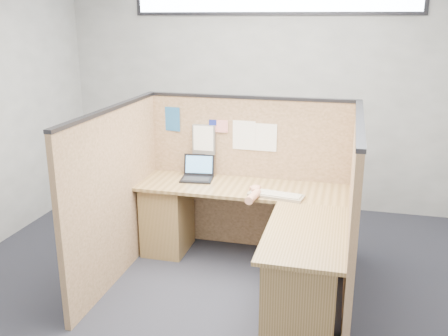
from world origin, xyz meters
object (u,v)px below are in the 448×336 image
(keyboard, at_px, (276,195))
(mouse, at_px, (256,190))
(laptop, at_px, (198,173))
(l_desk, at_px, (253,239))

(keyboard, relative_size, mouse, 4.77)
(laptop, distance_m, mouse, 0.68)
(l_desk, bearing_deg, keyboard, 49.13)
(l_desk, distance_m, laptop, 0.92)
(keyboard, bearing_deg, laptop, 166.75)
(mouse, bearing_deg, l_desk, -83.64)
(keyboard, height_order, mouse, mouse)
(laptop, xyz_separation_m, mouse, (0.62, -0.27, -0.03))
(l_desk, bearing_deg, laptop, 141.00)
(mouse, bearing_deg, keyboard, -18.20)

